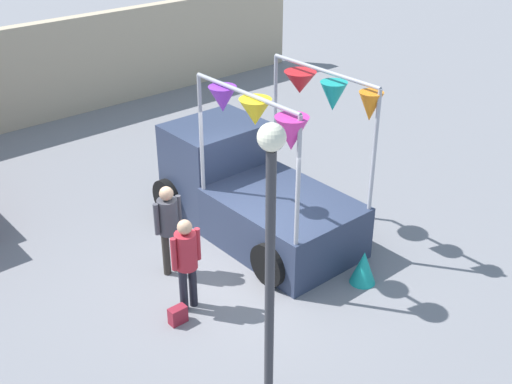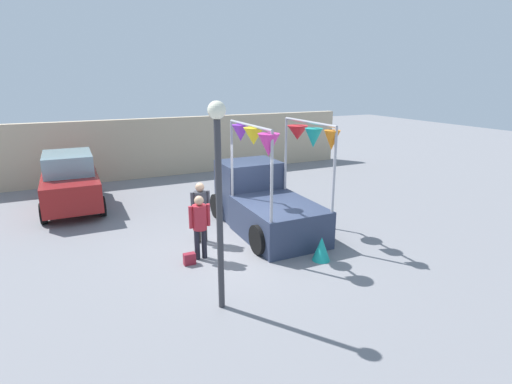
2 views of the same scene
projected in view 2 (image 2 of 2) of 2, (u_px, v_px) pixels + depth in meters
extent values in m
plane|color=slate|center=(242.00, 245.00, 10.61)|extent=(60.00, 60.00, 0.00)
cube|color=#2D3851|center=(279.00, 221.00, 10.98)|extent=(1.90, 2.60, 1.00)
cube|color=#2D3851|center=(249.00, 189.00, 12.61)|extent=(1.80, 1.40, 1.80)
cube|color=#8CB2C6|center=(249.00, 175.00, 12.48)|extent=(1.76, 1.37, 0.60)
cylinder|color=black|center=(217.00, 206.00, 12.66)|extent=(0.22, 0.76, 0.76)
cylinder|color=black|center=(270.00, 198.00, 13.44)|extent=(0.22, 0.76, 0.76)
cylinder|color=black|center=(259.00, 239.00, 10.01)|extent=(0.22, 0.76, 0.76)
cylinder|color=black|center=(322.00, 228.00, 10.79)|extent=(0.22, 0.76, 0.76)
cylinder|color=#A5A5AD|center=(232.00, 159.00, 11.25)|extent=(0.07, 0.07, 2.15)
cylinder|color=#A5A5AD|center=(286.00, 154.00, 11.96)|extent=(0.07, 0.07, 2.15)
cylinder|color=#A5A5AD|center=(272.00, 178.00, 9.13)|extent=(0.07, 0.07, 2.15)
cylinder|color=#A5A5AD|center=(334.00, 171.00, 9.84)|extent=(0.07, 0.07, 2.15)
cylinder|color=#A5A5AD|center=(250.00, 125.00, 9.89)|extent=(0.07, 2.44, 0.07)
cylinder|color=#A5A5AD|center=(309.00, 122.00, 10.60)|extent=(0.07, 2.44, 0.07)
cone|color=#D83399|center=(269.00, 145.00, 9.07)|extent=(0.63, 0.63, 0.52)
cone|color=orange|center=(332.00, 140.00, 9.79)|extent=(0.57, 0.57, 0.49)
cone|color=yellow|center=(254.00, 136.00, 9.75)|extent=(0.71, 0.71, 0.42)
cone|color=teal|center=(313.00, 138.00, 10.51)|extent=(0.51, 0.51, 0.51)
cone|color=purple|center=(241.00, 133.00, 10.46)|extent=(0.50, 0.50, 0.43)
cone|color=red|center=(298.00, 133.00, 11.20)|extent=(0.62, 0.62, 0.40)
cube|color=maroon|center=(71.00, 186.00, 13.43)|extent=(1.70, 4.00, 0.90)
cube|color=#72939E|center=(68.00, 163.00, 13.35)|extent=(1.50, 2.10, 0.66)
cylinder|color=black|center=(46.00, 193.00, 14.30)|extent=(0.18, 0.64, 0.64)
cylinder|color=black|center=(96.00, 188.00, 14.99)|extent=(0.18, 0.64, 0.64)
cylinder|color=black|center=(43.00, 213.00, 12.12)|extent=(0.18, 0.64, 0.64)
cylinder|color=black|center=(103.00, 206.00, 12.82)|extent=(0.18, 0.64, 0.64)
cylinder|color=black|center=(197.00, 244.00, 9.70)|extent=(0.13, 0.13, 0.77)
cylinder|color=black|center=(204.00, 243.00, 9.77)|extent=(0.13, 0.13, 0.77)
cylinder|color=#B22633|center=(200.00, 217.00, 9.55)|extent=(0.34, 0.34, 0.61)
sphere|color=tan|center=(199.00, 201.00, 9.43)|extent=(0.23, 0.23, 0.23)
cylinder|color=#B22633|center=(191.00, 217.00, 9.45)|extent=(0.09, 0.09, 0.55)
cylinder|color=#B22633|center=(208.00, 215.00, 9.63)|extent=(0.09, 0.09, 0.55)
cylinder|color=#2D2823|center=(198.00, 228.00, 10.70)|extent=(0.13, 0.13, 0.79)
cylinder|color=#2D2823|center=(205.00, 227.00, 10.78)|extent=(0.13, 0.13, 0.79)
cylinder|color=#3F3F47|center=(200.00, 203.00, 10.55)|extent=(0.34, 0.34, 0.63)
sphere|color=tan|center=(200.00, 187.00, 10.43)|extent=(0.24, 0.24, 0.24)
cylinder|color=#3F3F47|center=(192.00, 203.00, 10.45)|extent=(0.09, 0.09, 0.56)
cylinder|color=#3F3F47|center=(208.00, 201.00, 10.63)|extent=(0.09, 0.09, 0.56)
cube|color=maroon|center=(190.00, 259.00, 9.48)|extent=(0.28, 0.16, 0.28)
cylinder|color=#333338|center=(220.00, 219.00, 7.27)|extent=(0.12, 0.12, 3.60)
sphere|color=#F2EDCC|center=(217.00, 110.00, 6.73)|extent=(0.32, 0.32, 0.32)
cube|color=tan|center=(164.00, 147.00, 17.94)|extent=(18.00, 0.36, 2.60)
cone|color=teal|center=(321.00, 249.00, 9.66)|extent=(0.51, 0.51, 0.60)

